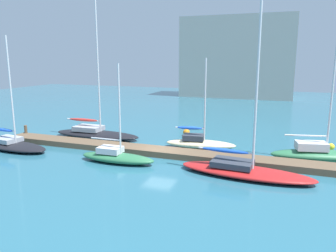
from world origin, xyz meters
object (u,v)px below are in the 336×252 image
Objects in this scene: mooring_buoy_yellow at (331,147)px; mooring_buoy_orange at (186,132)px; harbor_building_distant at (238,58)px; sailboat_4 at (244,169)px; sailboat_0 at (12,144)px; sailboat_1 at (96,132)px; sailboat_2 at (117,156)px; sailboat_3 at (200,142)px; sailboat_5 at (320,153)px.

mooring_buoy_orange is at bearing 176.09° from mooring_buoy_yellow.
mooring_buoy_orange is 38.57m from harbor_building_distant.
sailboat_0 is at bearing -175.47° from sailboat_4.
sailboat_2 is at bearing -48.12° from sailboat_1.
sailboat_1 reaches higher than mooring_buoy_orange.
sailboat_0 is 0.74× the size of sailboat_4.
sailboat_3 reaches higher than mooring_buoy_yellow.
harbor_building_distant reaches higher than sailboat_3.
harbor_building_distant is (-14.07, 38.71, 7.66)m from mooring_buoy_yellow.
sailboat_3 is 0.64× the size of sailboat_5.
sailboat_3 is 11.24m from mooring_buoy_yellow.
sailboat_0 is 16.10× the size of mooring_buoy_yellow.
sailboat_3 is at bearing 28.11° from sailboat_0.
sailboat_5 is at bearing -3.07° from sailboat_1.
sailboat_3 is at bearing -85.48° from harbor_building_distant.
mooring_buoy_orange is at bearing 146.55° from sailboat_5.
sailboat_1 is at bearing -99.87° from harbor_building_distant.
sailboat_4 is 0.58× the size of harbor_building_distant.
mooring_buoy_yellow is at bearing 59.92° from sailboat_4.
sailboat_2 is 15.43m from sailboat_5.
sailboat_2 is at bearing 5.91° from sailboat_0.
sailboat_0 reaches higher than sailboat_2.
sailboat_5 is (14.42, 5.50, 0.17)m from sailboat_2.
mooring_buoy_yellow is 0.03× the size of harbor_building_distant.
sailboat_3 is at bearing 50.64° from sailboat_2.
sailboat_4 reaches higher than mooring_buoy_yellow.
sailboat_1 is at bearing -153.25° from mooring_buoy_orange.
mooring_buoy_yellow is 0.86× the size of mooring_buoy_orange.
sailboat_1 reaches higher than mooring_buoy_yellow.
mooring_buoy_orange is (-12.06, 4.77, -0.30)m from sailboat_5.
sailboat_5 is at bearing -107.08° from mooring_buoy_yellow.
mooring_buoy_orange is 0.03× the size of harbor_building_distant.
mooring_buoy_orange is (8.12, 4.10, -0.21)m from sailboat_1.
harbor_building_distant is (7.29, 41.90, 7.39)m from sailboat_1.
sailboat_1 is 9.10m from mooring_buoy_orange.
sailboat_5 is (9.57, -0.59, 0.12)m from sailboat_3.
sailboat_0 is at bearing -165.11° from sailboat_3.
sailboat_0 reaches higher than mooring_buoy_yellow.
sailboat_2 is 18.20m from mooring_buoy_yellow.
harbor_building_distant reaches higher than sailboat_2.
sailboat_3 is at bearing 164.60° from sailboat_5.
sailboat_0 is 7.55m from sailboat_1.
mooring_buoy_yellow is 41.90m from harbor_building_distant.
sailboat_1 is 20.19m from sailboat_5.
mooring_buoy_orange is at bearing 114.24° from sailboat_3.
mooring_buoy_orange is at bearing 129.40° from sailboat_4.
sailboat_0 is 27.50m from mooring_buoy_yellow.
sailboat_3 is 9.59m from sailboat_5.
sailboat_3 is 11.26× the size of mooring_buoy_orange.
sailboat_3 reaches higher than mooring_buoy_orange.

